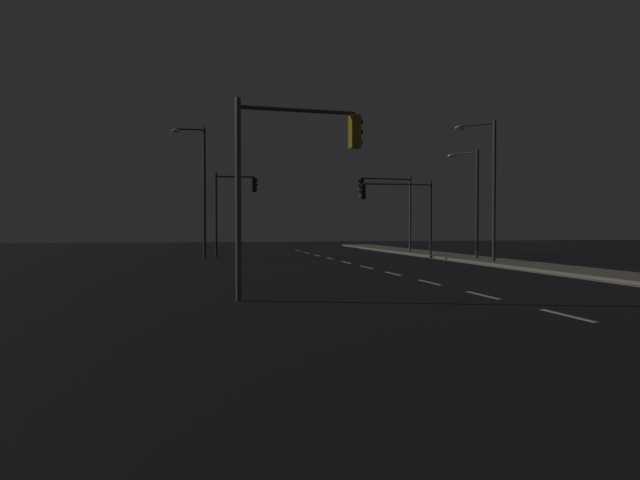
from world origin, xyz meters
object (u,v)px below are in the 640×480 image
at_px(traffic_light_mid_right, 234,199).
at_px(traffic_light_near_right, 398,202).
at_px(traffic_light_near_left, 388,198).
at_px(street_lamp_across_street, 488,177).
at_px(street_lamp_mid_block, 200,181).
at_px(traffic_light_far_right, 293,160).
at_px(street_lamp_median, 472,192).

bearing_deg(traffic_light_mid_right, traffic_light_near_right, -14.04).
relative_size(traffic_light_near_left, traffic_light_near_right, 1.12).
bearing_deg(traffic_light_near_right, street_lamp_across_street, -70.35).
relative_size(traffic_light_near_left, street_lamp_mid_block, 0.67).
relative_size(traffic_light_near_left, traffic_light_mid_right, 1.00).
relative_size(traffic_light_mid_right, traffic_light_far_right, 1.01).
distance_m(traffic_light_near_left, street_lamp_across_street, 11.46).
distance_m(traffic_light_near_left, street_lamp_mid_block, 13.79).
height_order(traffic_light_near_left, traffic_light_near_right, traffic_light_near_left).
distance_m(traffic_light_mid_right, traffic_light_near_right, 10.93).
height_order(traffic_light_near_left, street_lamp_median, street_lamp_median).
distance_m(street_lamp_across_street, street_lamp_mid_block, 17.63).
xyz_separation_m(traffic_light_near_right, traffic_light_far_right, (-10.39, -20.27, 0.23)).
height_order(street_lamp_median, street_lamp_across_street, street_lamp_across_street).
height_order(traffic_light_near_left, street_lamp_across_street, street_lamp_across_street).
xyz_separation_m(traffic_light_mid_right, traffic_light_far_right, (0.21, -22.92, 0.03)).
distance_m(traffic_light_near_left, traffic_light_mid_right, 11.38).
bearing_deg(street_lamp_mid_block, traffic_light_near_left, 11.22).
xyz_separation_m(street_lamp_median, street_lamp_mid_block, (-16.13, 5.26, 0.83)).
relative_size(traffic_light_near_left, street_lamp_across_street, 0.73).
bearing_deg(traffic_light_near_right, street_lamp_mid_block, 173.65).
xyz_separation_m(traffic_light_near_left, street_lamp_across_street, (1.88, -11.29, 0.62)).
bearing_deg(street_lamp_median, traffic_light_mid_right, 155.01).
xyz_separation_m(traffic_light_near_left, street_lamp_mid_block, (-13.50, -2.68, 0.84)).
xyz_separation_m(traffic_light_near_left, street_lamp_median, (2.63, -7.94, 0.01)).
distance_m(traffic_light_near_right, street_lamp_median, 5.09).
height_order(traffic_light_near_right, street_lamp_mid_block, street_lamp_mid_block).
relative_size(traffic_light_near_left, street_lamp_median, 0.86).
bearing_deg(street_lamp_mid_block, traffic_light_near_right, -6.35).
xyz_separation_m(traffic_light_far_right, street_lamp_median, (13.70, 16.43, 0.21)).
height_order(traffic_light_far_right, street_lamp_across_street, street_lamp_across_street).
relative_size(traffic_light_far_right, street_lamp_mid_block, 0.67).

